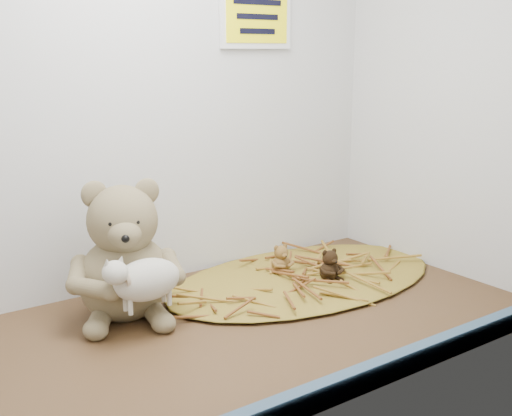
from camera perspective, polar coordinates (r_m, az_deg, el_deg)
alcove_shell at (r=111.23cm, az=-6.74°, el=12.27°), size 120.40×60.20×90.40cm
front_rail at (r=92.28cm, az=5.86°, el=-16.14°), size 119.28×2.20×3.60cm
straw_bed at (r=138.57cm, az=4.32°, el=-6.16°), size 64.74×37.59×1.25cm
main_teddy at (r=118.67cm, az=-11.68°, el=-3.63°), size 27.04×27.71×25.66cm
toy_lamb at (r=111.67cm, az=-9.68°, el=-6.31°), size 15.86×9.68×10.25cm
mini_teddy_tan at (r=139.31cm, az=2.21°, el=-4.39°), size 5.50×5.76×6.25cm
mini_teddy_brown at (r=135.50cm, az=6.55°, el=-4.89°), size 5.85×6.12×6.69cm
wall_sign at (r=144.62cm, az=-0.00°, el=16.63°), size 16.00×1.20×11.00cm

